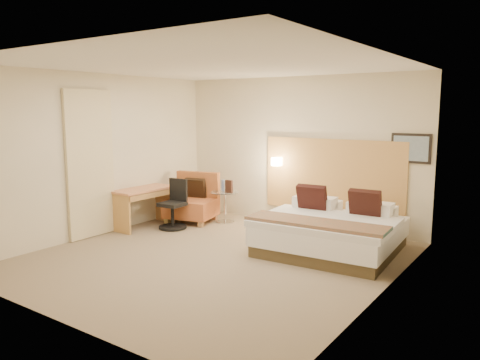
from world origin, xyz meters
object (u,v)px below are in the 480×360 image
Objects in this scene: side_table at (225,205)px; desk at (144,197)px; bed at (331,231)px; lounge_chair at (193,202)px; desk_chair at (174,208)px.

desk is at bearing -131.83° from side_table.
side_table is 1.50m from desk.
lounge_chair is at bearing 174.67° from bed.
bed is 3.46× the size of side_table.
side_table is (-2.37, 0.53, 0.02)m from bed.
lounge_chair is at bearing -156.30° from side_table.
desk_chair is at bearing 26.29° from desk.
desk_chair is at bearing -173.40° from bed.
bed is 2.43m from side_table.
desk is (-0.99, -1.10, 0.23)m from side_table.
side_table is at bearing 167.43° from bed.
lounge_chair is at bearing 97.44° from desk_chair.
lounge_chair is at bearing 64.25° from desk.
desk is (-0.41, -0.85, 0.19)m from lounge_chair.
lounge_chair is 1.17× the size of desk_chair.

